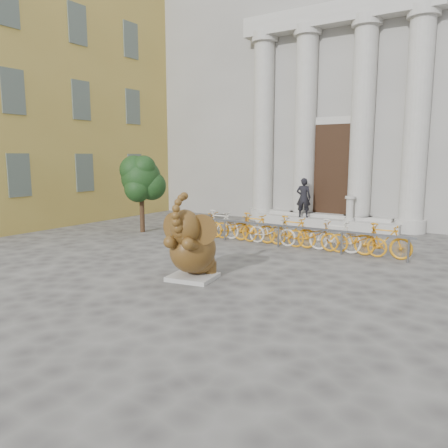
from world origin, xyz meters
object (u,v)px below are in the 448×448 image
Objects in this scene: elephant_statue at (192,248)px; tree at (141,179)px; bike_rack at (281,230)px; pedestrian at (304,198)px.

elephant_statue is 7.05m from tree.
pedestrian is at bearing 103.67° from bike_rack.
tree is (-5.54, 4.16, 1.28)m from elephant_statue.
pedestrian is (-0.99, 8.99, 0.42)m from elephant_statue.
bike_rack is at bearing 79.90° from elephant_statue.
tree is at bearing 30.99° from pedestrian.
bike_rack is 2.82× the size of tree.
tree is at bearing 133.37° from elephant_statue.
elephant_statue is 0.72× the size of tree.
tree is at bearing -173.65° from bike_rack.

